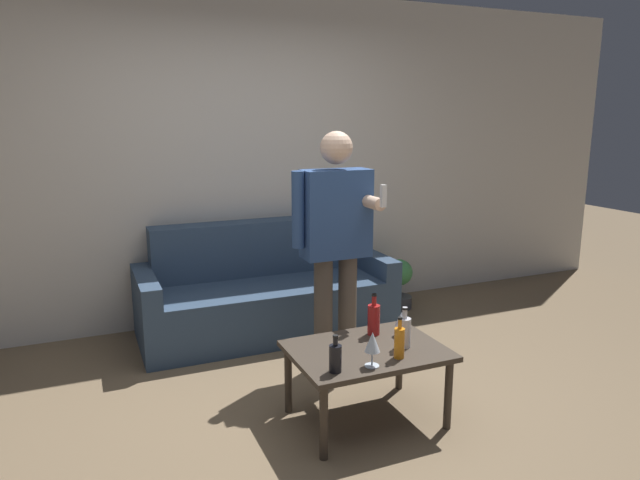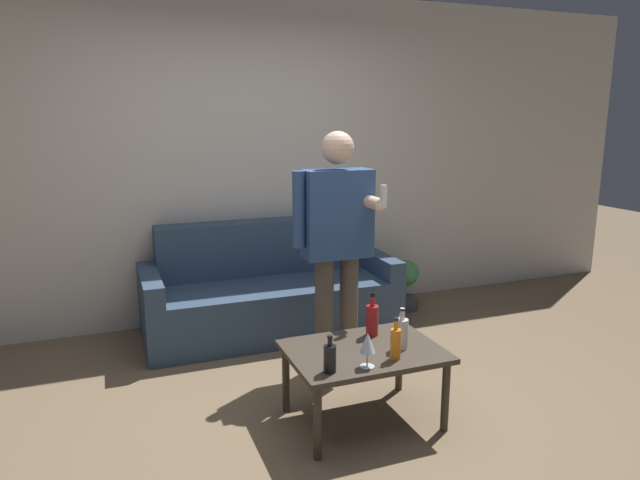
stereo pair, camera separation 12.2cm
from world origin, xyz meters
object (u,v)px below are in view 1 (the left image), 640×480
couch (265,294)px  person_standing_front (335,234)px  coffee_table (367,357)px  bottle_orange (335,357)px

couch → person_standing_front: size_ratio=1.23×
coffee_table → person_standing_front: 0.93m
couch → person_standing_front: bearing=-74.3°
bottle_orange → person_standing_front: size_ratio=0.12×
couch → coffee_table: size_ratio=2.34×
person_standing_front → couch: bearing=105.7°
coffee_table → person_standing_front: (0.14, 0.74, 0.55)m
couch → coffee_table: bearing=-86.6°
bottle_orange → person_standing_front: bearing=65.5°
couch → coffee_table: couch is taller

